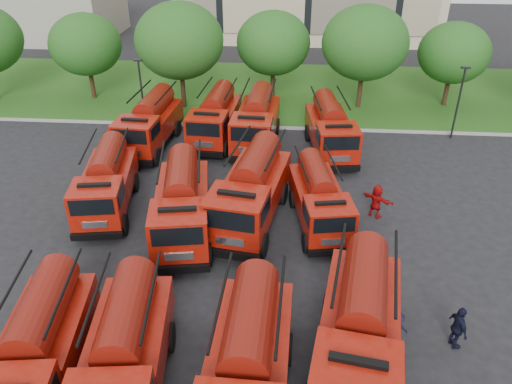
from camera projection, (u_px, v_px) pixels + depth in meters
ground at (268, 295)px, 21.40m from camera, size 140.00×140.00×0.00m
lawn at (285, 91)px, 43.65m from camera, size 70.00×16.00×0.12m
curb at (282, 128)px, 36.71m from camera, size 70.00×0.30×0.14m
tree_1 at (85, 44)px, 39.86m from camera, size 5.71×5.71×6.98m
tree_2 at (179, 41)px, 37.63m from camera, size 6.72×6.72×8.22m
tree_3 at (273, 43)px, 39.64m from camera, size 5.88×5.88×7.19m
tree_4 at (365, 43)px, 37.62m from camera, size 6.55×6.55×8.01m
tree_5 at (454, 53)px, 38.46m from camera, size 5.46×5.46×6.68m
lamp_post_0 at (142, 90)px, 35.33m from camera, size 0.60×0.25×5.11m
lamp_post_1 at (459, 99)px, 33.86m from camera, size 0.60×0.25×5.11m
fire_truck_0 at (37, 352)px, 16.63m from camera, size 3.42×7.51×3.30m
fire_truck_1 at (124, 357)px, 16.41m from camera, size 3.36×7.57×3.34m
fire_truck_2 at (247, 368)px, 15.95m from camera, size 2.98×7.74×3.49m
fire_truck_3 at (359, 328)px, 17.37m from camera, size 3.91×8.12×3.55m
fire_truck_4 at (106, 182)px, 26.61m from camera, size 3.50×7.36×3.22m
fire_truck_5 at (182, 203)px, 24.57m from camera, size 3.78×7.85×3.43m
fire_truck_6 at (251, 190)px, 25.47m from camera, size 4.00×8.30×3.62m
fire_truck_7 at (319, 198)px, 25.40m from camera, size 3.33×6.82×2.98m
fire_truck_8 at (150, 123)px, 33.33m from camera, size 3.15×7.61×3.39m
fire_truck_9 at (215, 117)px, 34.30m from camera, size 3.07×7.43×3.31m
fire_truck_10 at (256, 121)px, 33.59m from camera, size 3.06×7.66×3.43m
fire_truck_11 at (331, 129)px, 32.62m from camera, size 3.36×7.50×3.30m
firefighter_2 at (453, 346)px, 19.00m from camera, size 0.89×1.23×1.89m
firefighter_3 at (392, 343)px, 19.10m from camera, size 1.09×0.64×1.60m
firefighter_4 at (111, 326)px, 19.88m from camera, size 0.88×0.74×1.52m
firefighter_5 at (374, 216)px, 26.70m from camera, size 1.86×1.61×1.88m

